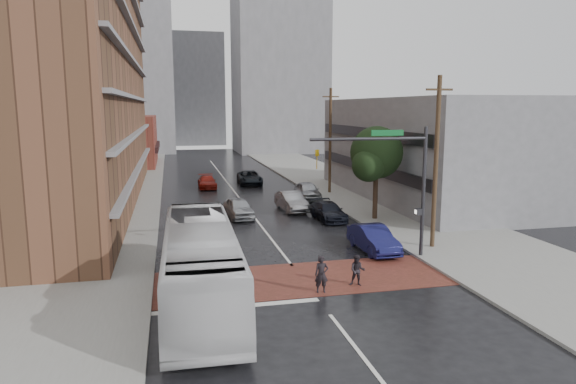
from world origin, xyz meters
name	(u,v)px	position (x,y,z in m)	size (l,w,h in m)	color
ground	(305,282)	(0.00, 0.00, 0.00)	(160.00, 160.00, 0.00)	black
crosswalk	(302,279)	(0.00, 0.50, 0.01)	(14.00, 5.00, 0.02)	brown
sidewalk_west	(109,199)	(-11.50, 25.00, 0.07)	(9.00, 90.00, 0.15)	gray
sidewalk_east	(352,190)	(11.50, 25.00, 0.07)	(9.00, 90.00, 0.15)	gray
apartment_block	(66,36)	(-14.00, 24.00, 14.00)	(10.00, 44.00, 28.00)	brown
storefront_west	(127,141)	(-12.00, 54.00, 3.50)	(8.00, 16.00, 7.00)	brown
building_east	(424,149)	(16.50, 20.00, 4.50)	(11.00, 26.00, 9.00)	gray
distant_tower_west	(122,64)	(-14.00, 78.00, 16.00)	(18.00, 16.00, 32.00)	gray
distant_tower_east	(279,53)	(14.00, 72.00, 18.00)	(16.00, 14.00, 36.00)	gray
distant_tower_center	(196,90)	(0.00, 95.00, 12.00)	(12.00, 10.00, 24.00)	gray
street_tree	(376,156)	(8.52, 12.03, 4.73)	(4.20, 4.10, 6.90)	#332319
signal_mast	(399,174)	(5.85, 2.50, 4.73)	(6.50, 0.30, 7.20)	#2D2D33
utility_pole_near	(436,162)	(8.80, 4.00, 5.14)	(1.60, 0.26, 10.00)	#473321
utility_pole_far	(330,140)	(8.80, 24.00, 5.14)	(1.60, 0.26, 10.00)	#473321
transit_bus	(201,264)	(-4.94, -1.62, 1.74)	(2.92, 12.47, 3.47)	silver
pedestrian_a	(321,274)	(0.38, -1.50, 0.85)	(0.62, 0.41, 1.70)	black
pedestrian_b	(357,270)	(2.27, -1.00, 0.74)	(0.72, 0.56, 1.47)	black
car_travel_a	(239,208)	(-1.15, 15.10, 0.75)	(1.76, 4.38, 1.49)	#9FA2A6
car_travel_b	(291,201)	(3.32, 16.79, 0.76)	(1.60, 4.60, 1.51)	#989A9F
car_travel_c	(207,182)	(-2.44, 30.17, 0.63)	(1.77, 4.37, 1.27)	maroon
suv_travel	(250,178)	(2.22, 31.72, 0.73)	(2.41, 5.23, 1.45)	black
car_parked_near	(373,239)	(5.20, 4.25, 0.75)	(1.59, 4.56, 1.50)	#15164A
car_parked_mid	(329,211)	(5.20, 12.81, 0.65)	(1.83, 4.50, 1.30)	black
car_parked_far	(308,191)	(5.96, 21.59, 0.77)	(1.83, 4.54, 1.55)	#A4A7AB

